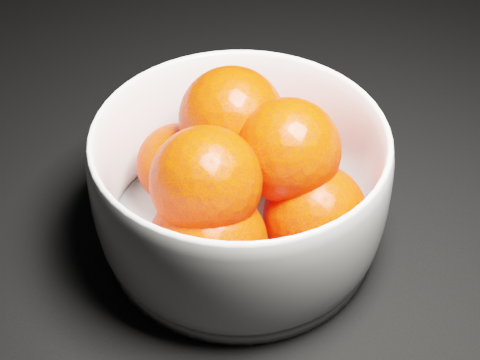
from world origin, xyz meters
TOP-DOWN VIEW (x-y plane):
  - bowl at (0.25, -0.25)m, footprint 0.24×0.24m
  - orange_pile at (0.25, -0.26)m, footprint 0.18×0.19m

SIDE VIEW (x-z plane):
  - bowl at x=0.25m, z-range 0.00..0.12m
  - orange_pile at x=0.25m, z-range 0.01..0.14m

